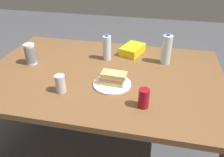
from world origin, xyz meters
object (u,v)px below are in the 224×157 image
(paper_plate, at_px, (112,84))
(soda_can_red, at_px, (144,98))
(water_bottle_tall, at_px, (167,50))
(water_bottle_spare, at_px, (107,48))
(plastic_cup_stack, at_px, (30,54))
(dining_table, at_px, (103,81))
(soda_can_silver, at_px, (60,84))
(chip_bag, at_px, (132,50))
(sandwich, at_px, (113,78))

(paper_plate, relative_size, soda_can_red, 2.15)
(soda_can_red, distance_m, water_bottle_tall, 0.62)
(water_bottle_tall, bearing_deg, water_bottle_spare, -176.22)
(plastic_cup_stack, bearing_deg, paper_plate, -13.89)
(dining_table, height_order, soda_can_red, soda_can_red)
(dining_table, xyz_separation_m, soda_can_silver, (-0.21, -0.30, 0.13))
(dining_table, bearing_deg, chip_bag, 66.22)
(sandwich, relative_size, chip_bag, 0.81)
(sandwich, height_order, soda_can_red, soda_can_red)
(chip_bag, height_order, water_bottle_tall, water_bottle_tall)
(paper_plate, relative_size, soda_can_silver, 2.15)
(sandwich, bearing_deg, water_bottle_spare, 108.75)
(paper_plate, height_order, water_bottle_tall, water_bottle_tall)
(sandwich, bearing_deg, dining_table, 126.85)
(soda_can_red, bearing_deg, plastic_cup_stack, 158.48)
(paper_plate, bearing_deg, soda_can_silver, -154.00)
(dining_table, relative_size, water_bottle_spare, 8.18)
(paper_plate, distance_m, water_bottle_spare, 0.41)
(plastic_cup_stack, bearing_deg, dining_table, -2.60)
(soda_can_silver, bearing_deg, water_bottle_spare, 70.75)
(soda_can_red, relative_size, soda_can_silver, 1.00)
(soda_can_silver, bearing_deg, chip_bag, 61.24)
(dining_table, height_order, plastic_cup_stack, plastic_cup_stack)
(sandwich, bearing_deg, plastic_cup_stack, 166.31)
(soda_can_red, relative_size, plastic_cup_stack, 0.73)
(plastic_cup_stack, bearing_deg, water_bottle_spare, 19.73)
(dining_table, height_order, chip_bag, chip_bag)
(paper_plate, height_order, chip_bag, chip_bag)
(water_bottle_tall, xyz_separation_m, plastic_cup_stack, (-1.05, -0.24, -0.03))
(plastic_cup_stack, relative_size, water_bottle_spare, 0.77)
(water_bottle_spare, bearing_deg, plastic_cup_stack, -160.27)
(plastic_cup_stack, bearing_deg, soda_can_red, -21.52)
(dining_table, relative_size, sandwich, 9.53)
(dining_table, bearing_deg, water_bottle_tall, 30.16)
(dining_table, bearing_deg, sandwich, -53.15)
(sandwich, relative_size, soda_can_red, 1.53)
(plastic_cup_stack, bearing_deg, chip_bag, 25.35)
(paper_plate, relative_size, plastic_cup_stack, 1.57)
(water_bottle_tall, bearing_deg, soda_can_red, -101.04)
(dining_table, relative_size, chip_bag, 7.74)
(paper_plate, xyz_separation_m, water_bottle_tall, (0.35, 0.41, 0.11))
(dining_table, height_order, water_bottle_tall, water_bottle_tall)
(water_bottle_tall, height_order, plastic_cup_stack, water_bottle_tall)
(plastic_cup_stack, height_order, water_bottle_spare, water_bottle_spare)
(soda_can_red, height_order, chip_bag, soda_can_red)
(dining_table, relative_size, plastic_cup_stack, 10.66)
(chip_bag, xyz_separation_m, plastic_cup_stack, (-0.77, -0.36, 0.05))
(sandwich, distance_m, chip_bag, 0.54)
(dining_table, distance_m, soda_can_red, 0.50)
(soda_can_silver, bearing_deg, water_bottle_tall, 40.36)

